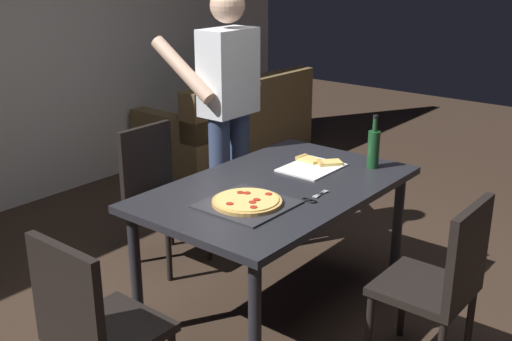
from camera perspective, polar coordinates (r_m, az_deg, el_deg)
ground_plane at (r=3.72m, az=1.84°, el=-12.22°), size 12.00×12.00×0.00m
back_wall at (r=5.19m, az=-22.05°, el=11.89°), size 6.40×0.10×2.80m
dining_table at (r=3.41m, az=1.96°, el=-2.51°), size 1.54×0.96×0.75m
chair_near_camera at (r=3.06m, az=16.72°, el=-9.43°), size 0.42×0.42×0.90m
chair_far_side at (r=4.08m, az=-8.94°, el=-1.47°), size 0.42×0.42×0.90m
chair_left_end at (r=2.70m, az=-14.81°, el=-13.36°), size 0.42×0.42×0.90m
couch at (r=6.12m, az=-2.25°, el=3.68°), size 1.71×0.88×0.85m
person_serving_pizza at (r=4.09m, az=-2.66°, el=5.91°), size 0.55×0.54×1.75m
pepperoni_pizza_on_tray at (r=3.11m, az=-0.82°, el=-2.94°), size 0.41×0.41×0.04m
pizza_slices_on_towel at (r=3.68m, az=5.32°, el=0.48°), size 0.37×0.29×0.03m
wine_bottle at (r=3.69m, az=10.72°, el=2.05°), size 0.07×0.07×0.32m
kitchen_scissors at (r=3.20m, az=5.27°, el=-2.52°), size 0.19×0.09×0.01m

